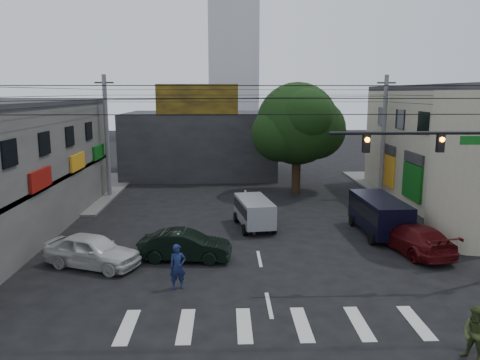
{
  "coord_description": "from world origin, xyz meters",
  "views": [
    {
      "loc": [
        -1.61,
        -19.38,
        7.89
      ],
      "look_at": [
        -0.87,
        4.0,
        3.5
      ],
      "focal_mm": 35.0,
      "sensor_mm": 36.0,
      "label": 1
    }
  ],
  "objects_px": {
    "navy_van": "(379,216)",
    "maroon_sedan": "(413,238)",
    "dark_sedan": "(185,246)",
    "traffic_gantry": "(458,169)",
    "pedestrian_olive": "(476,335)",
    "traffic_officer": "(178,267)",
    "street_tree": "(297,124)",
    "white_compact": "(92,251)",
    "silver_minivan": "(254,214)",
    "utility_pole_far_right": "(383,136)",
    "utility_pole_far_left": "(107,137)"
  },
  "relations": [
    {
      "from": "silver_minivan",
      "to": "navy_van",
      "type": "xyz_separation_m",
      "value": [
        6.93,
        -1.53,
        0.18
      ]
    },
    {
      "from": "utility_pole_far_left",
      "to": "utility_pole_far_right",
      "type": "distance_m",
      "value": 21.0
    },
    {
      "from": "dark_sedan",
      "to": "pedestrian_olive",
      "type": "relative_size",
      "value": 2.6
    },
    {
      "from": "utility_pole_far_right",
      "to": "traffic_officer",
      "type": "xyz_separation_m",
      "value": [
        -14.07,
        -17.34,
        -3.67
      ]
    },
    {
      "from": "traffic_officer",
      "to": "navy_van",
      "type": "bearing_deg",
      "value": 16.21
    },
    {
      "from": "silver_minivan",
      "to": "maroon_sedan",
      "type": "bearing_deg",
      "value": -129.61
    },
    {
      "from": "street_tree",
      "to": "pedestrian_olive",
      "type": "xyz_separation_m",
      "value": [
        1.75,
        -23.92,
        -4.61
      ]
    },
    {
      "from": "navy_van",
      "to": "silver_minivan",
      "type": "bearing_deg",
      "value": 76.05
    },
    {
      "from": "maroon_sedan",
      "to": "pedestrian_olive",
      "type": "distance_m",
      "value": 9.87
    },
    {
      "from": "dark_sedan",
      "to": "navy_van",
      "type": "height_order",
      "value": "navy_van"
    },
    {
      "from": "white_compact",
      "to": "traffic_officer",
      "type": "bearing_deg",
      "value": -99.98
    },
    {
      "from": "dark_sedan",
      "to": "traffic_gantry",
      "type": "bearing_deg",
      "value": -98.73
    },
    {
      "from": "navy_van",
      "to": "pedestrian_olive",
      "type": "bearing_deg",
      "value": 172.85
    },
    {
      "from": "dark_sedan",
      "to": "white_compact",
      "type": "relative_size",
      "value": 0.92
    },
    {
      "from": "navy_van",
      "to": "maroon_sedan",
      "type": "bearing_deg",
      "value": -167.35
    },
    {
      "from": "utility_pole_far_right",
      "to": "white_compact",
      "type": "distance_m",
      "value": 23.77
    },
    {
      "from": "street_tree",
      "to": "maroon_sedan",
      "type": "bearing_deg",
      "value": -75.23
    },
    {
      "from": "street_tree",
      "to": "traffic_officer",
      "type": "relative_size",
      "value": 4.66
    },
    {
      "from": "dark_sedan",
      "to": "silver_minivan",
      "type": "height_order",
      "value": "silver_minivan"
    },
    {
      "from": "traffic_gantry",
      "to": "street_tree",
      "type": "bearing_deg",
      "value": 101.99
    },
    {
      "from": "traffic_gantry",
      "to": "traffic_officer",
      "type": "xyz_separation_m",
      "value": [
        -11.4,
        -0.34,
        -3.9
      ]
    },
    {
      "from": "street_tree",
      "to": "pedestrian_olive",
      "type": "height_order",
      "value": "street_tree"
    },
    {
      "from": "traffic_gantry",
      "to": "maroon_sedan",
      "type": "relative_size",
      "value": 1.35
    },
    {
      "from": "street_tree",
      "to": "white_compact",
      "type": "distance_m",
      "value": 20.21
    },
    {
      "from": "pedestrian_olive",
      "to": "traffic_gantry",
      "type": "bearing_deg",
      "value": 126.07
    },
    {
      "from": "traffic_gantry",
      "to": "pedestrian_olive",
      "type": "xyz_separation_m",
      "value": [
        -2.08,
        -5.92,
        -3.97
      ]
    },
    {
      "from": "traffic_gantry",
      "to": "white_compact",
      "type": "height_order",
      "value": "traffic_gantry"
    },
    {
      "from": "street_tree",
      "to": "white_compact",
      "type": "relative_size",
      "value": 1.78
    },
    {
      "from": "utility_pole_far_left",
      "to": "maroon_sedan",
      "type": "xyz_separation_m",
      "value": [
        18.26,
        -13.26,
        -3.87
      ]
    },
    {
      "from": "street_tree",
      "to": "traffic_officer",
      "type": "xyz_separation_m",
      "value": [
        -7.57,
        -18.34,
        -4.54
      ]
    },
    {
      "from": "traffic_officer",
      "to": "pedestrian_olive",
      "type": "xyz_separation_m",
      "value": [
        9.32,
        -5.58,
        -0.07
      ]
    },
    {
      "from": "dark_sedan",
      "to": "pedestrian_olive",
      "type": "xyz_separation_m",
      "value": [
        9.3,
        -8.89,
        0.15
      ]
    },
    {
      "from": "silver_minivan",
      "to": "utility_pole_far_left",
      "type": "bearing_deg",
      "value": 41.45
    },
    {
      "from": "utility_pole_far_right",
      "to": "white_compact",
      "type": "xyz_separation_m",
      "value": [
        -18.23,
        -14.77,
        -3.83
      ]
    },
    {
      "from": "utility_pole_far_left",
      "to": "silver_minivan",
      "type": "bearing_deg",
      "value": -39.51
    },
    {
      "from": "street_tree",
      "to": "traffic_gantry",
      "type": "xyz_separation_m",
      "value": [
        3.82,
        -18.0,
        -0.64
      ]
    },
    {
      "from": "street_tree",
      "to": "dark_sedan",
      "type": "relative_size",
      "value": 1.94
    },
    {
      "from": "utility_pole_far_left",
      "to": "navy_van",
      "type": "distance_m",
      "value": 20.59
    },
    {
      "from": "street_tree",
      "to": "utility_pole_far_left",
      "type": "distance_m",
      "value": 14.56
    },
    {
      "from": "silver_minivan",
      "to": "navy_van",
      "type": "distance_m",
      "value": 7.1
    },
    {
      "from": "traffic_gantry",
      "to": "traffic_officer",
      "type": "height_order",
      "value": "traffic_gantry"
    },
    {
      "from": "street_tree",
      "to": "maroon_sedan",
      "type": "distance_m",
      "value": 15.49
    },
    {
      "from": "maroon_sedan",
      "to": "pedestrian_olive",
      "type": "bearing_deg",
      "value": 66.3
    },
    {
      "from": "silver_minivan",
      "to": "street_tree",
      "type": "bearing_deg",
      "value": -31.06
    },
    {
      "from": "utility_pole_far_left",
      "to": "traffic_officer",
      "type": "relative_size",
      "value": 4.93
    },
    {
      "from": "utility_pole_far_left",
      "to": "traffic_officer",
      "type": "xyz_separation_m",
      "value": [
        6.93,
        -17.34,
        -3.67
      ]
    },
    {
      "from": "white_compact",
      "to": "silver_minivan",
      "type": "bearing_deg",
      "value": -30.47
    },
    {
      "from": "white_compact",
      "to": "utility_pole_far_right",
      "type": "bearing_deg",
      "value": -29.27
    },
    {
      "from": "traffic_officer",
      "to": "street_tree",
      "type": "bearing_deg",
      "value": 49.93
    },
    {
      "from": "street_tree",
      "to": "utility_pole_far_right",
      "type": "height_order",
      "value": "utility_pole_far_right"
    }
  ]
}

